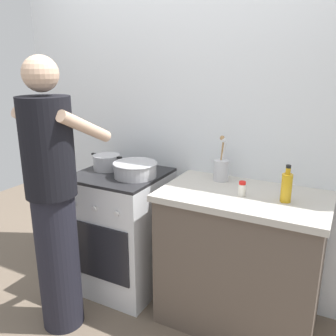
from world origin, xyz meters
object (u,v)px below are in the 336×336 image
object	(u,v)px
utensil_crock	(221,168)
spice_bottle	(242,189)
person	(53,201)
stove_range	(123,230)
mixing_bowl	(135,169)
oil_bottle	(287,187)
pot	(107,162)

from	to	relation	value
utensil_crock	spice_bottle	size ratio (longest dim) A/B	3.45
utensil_crock	person	xyz separation A→B (m)	(-0.80, -0.72, -0.13)
stove_range	mixing_bowl	xyz separation A→B (m)	(0.14, -0.02, 0.51)
oil_bottle	spice_bottle	bearing A→B (deg)	-175.49
pot	person	size ratio (longest dim) A/B	0.16
pot	person	bearing A→B (deg)	-86.79
mixing_bowl	oil_bottle	world-z (taller)	oil_bottle
spice_bottle	person	bearing A→B (deg)	-153.18
stove_range	spice_bottle	size ratio (longest dim) A/B	10.20
utensil_crock	spice_bottle	bearing A→B (deg)	-46.08
utensil_crock	oil_bottle	size ratio (longest dim) A/B	1.41
stove_range	utensil_crock	world-z (taller)	utensil_crock
utensil_crock	oil_bottle	distance (m)	0.49
pot	stove_range	bearing A→B (deg)	-12.91
mixing_bowl	stove_range	bearing A→B (deg)	172.38
pot	utensil_crock	xyz separation A→B (m)	(0.83, 0.15, 0.03)
stove_range	spice_bottle	xyz separation A→B (m)	(0.90, -0.04, 0.49)
stove_range	pot	size ratio (longest dim) A/B	3.41
utensil_crock	person	distance (m)	1.09
spice_bottle	person	size ratio (longest dim) A/B	0.05
stove_range	person	size ratio (longest dim) A/B	0.53
mixing_bowl	spice_bottle	size ratio (longest dim) A/B	3.48
mixing_bowl	pot	bearing A→B (deg)	169.71
mixing_bowl	oil_bottle	xyz separation A→B (m)	(1.01, 0.00, 0.03)
stove_range	spice_bottle	distance (m)	1.03
person	oil_bottle	bearing A→B (deg)	22.86
spice_bottle	oil_bottle	bearing A→B (deg)	4.51
stove_range	oil_bottle	distance (m)	1.27
stove_range	spice_bottle	world-z (taller)	spice_bottle
oil_bottle	person	size ratio (longest dim) A/B	0.13
pot	utensil_crock	distance (m)	0.84
mixing_bowl	utensil_crock	size ratio (longest dim) A/B	1.01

